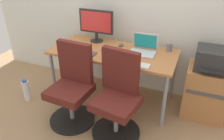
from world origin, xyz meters
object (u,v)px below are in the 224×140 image
side_cabinet (205,92)px  open_laptop (143,48)px  printer (213,59)px  desktop_monitor (96,23)px  office_chair_right (118,99)px  coffee_mug (143,43)px  office_chair_left (72,88)px  water_bottle_on_floor (26,90)px

side_cabinet → open_laptop: 0.91m
printer → desktop_monitor: size_ratio=0.83×
printer → office_chair_right: bearing=-142.4°
office_chair_right → coffee_mug: office_chair_right is taller
office_chair_right → printer: office_chair_right is taller
office_chair_right → desktop_monitor: 1.13m
printer → coffee_mug: size_ratio=4.35×
printer → office_chair_left: bearing=-154.8°
office_chair_right → desktop_monitor: (-0.61, 0.78, 0.54)m
side_cabinet → office_chair_left: bearing=-154.8°
side_cabinet → printer: 0.44m
side_cabinet → desktop_monitor: 1.63m
side_cabinet → desktop_monitor: size_ratio=1.32×
printer → water_bottle_on_floor: size_ratio=1.29×
coffee_mug → desktop_monitor: bearing=-174.4°
office_chair_right → coffee_mug: bearing=88.4°
coffee_mug → water_bottle_on_floor: bearing=-150.6°
office_chair_right → water_bottle_on_floor: 1.38m
office_chair_left → office_chair_right: (0.56, -0.00, 0.00)m
office_chair_left → coffee_mug: 1.08m
side_cabinet → coffee_mug: size_ratio=6.87×
office_chair_left → side_cabinet: bearing=25.2°
open_laptop → coffee_mug: (-0.06, 0.19, -0.01)m
office_chair_right → desktop_monitor: size_ratio=1.96×
side_cabinet → desktop_monitor: desktop_monitor is taller
side_cabinet → open_laptop: open_laptop is taller
side_cabinet → coffee_mug: coffee_mug is taller
side_cabinet → water_bottle_on_floor: 2.31m
water_bottle_on_floor → office_chair_left: bearing=-5.0°
office_chair_right → open_laptop: size_ratio=3.03×
side_cabinet → desktop_monitor: bearing=176.0°
office_chair_left → desktop_monitor: desktop_monitor is taller
office_chair_left → open_laptop: 0.98m
water_bottle_on_floor → office_chair_right: bearing=-3.0°
side_cabinet → open_laptop: (-0.79, -0.03, 0.45)m
side_cabinet → desktop_monitor: (-1.49, 0.10, 0.65)m
printer → water_bottle_on_floor: printer is taller
printer → coffee_mug: 0.87m
side_cabinet → office_chair_right: bearing=-142.3°
office_chair_right → office_chair_left: bearing=179.9°
water_bottle_on_floor → printer: bearing=15.2°
side_cabinet → coffee_mug: 0.98m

